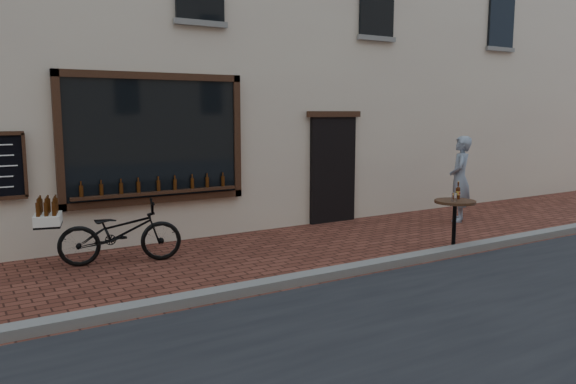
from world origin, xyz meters
TOP-DOWN VIEW (x-y plane):
  - ground at (0.00, 0.00)m, footprint 90.00×90.00m
  - kerb at (0.00, 0.20)m, footprint 90.00×0.25m
  - cargo_bicycle at (-2.83, 2.52)m, footprint 2.18×1.06m
  - bistro_table at (2.14, 0.35)m, footprint 0.67×0.67m
  - pedestrian at (4.24, 2.12)m, footprint 0.78×0.76m

SIDE VIEW (x-z plane):
  - ground at x=0.00m, z-range 0.00..0.00m
  - kerb at x=0.00m, z-range 0.00..0.12m
  - cargo_bicycle at x=-2.83m, z-range -0.02..1.00m
  - bistro_table at x=2.14m, z-range 0.04..1.19m
  - pedestrian at x=4.24m, z-range 0.00..1.81m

